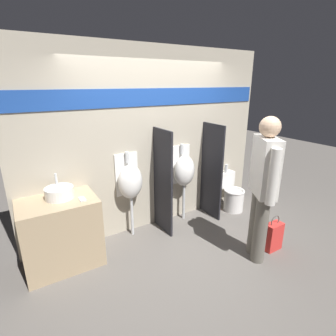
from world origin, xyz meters
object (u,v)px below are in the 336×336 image
Objects in this scene: sink_basin at (59,193)px; cell_phone at (82,199)px; toilet at (231,194)px; urinal_near_counter at (130,182)px; person_in_vest at (263,185)px; urinal_far at (184,171)px; shopping_bag at (273,236)px.

cell_phone is (0.22, -0.18, -0.06)m from sink_basin.
sink_basin is 2.91m from toilet.
person_in_vest reaches higher than urinal_near_counter.
urinal_far is 0.69× the size of person_in_vest.
person_in_vest reaches higher than sink_basin.
cell_phone reaches higher than shopping_bag.
person_in_vest is (2.13, -1.22, 0.07)m from sink_basin.
toilet is (0.93, -0.17, -0.57)m from urinal_far.
toilet is at bearing 0.98° from person_in_vest.
urinal_near_counter is 2.47× the size of shopping_bag.
sink_basin is 0.29m from cell_phone.
urinal_far is at bearing 10.32° from cell_phone.
urinal_near_counter is 1.00× the size of urinal_far.
toilet is at bearing -10.10° from urinal_far.
toilet is (2.83, -0.04, -0.66)m from sink_basin.
urinal_far is at bearing 41.64° from person_in_vest.
cell_phone is 0.81m from urinal_near_counter.
sink_basin is at bearing 179.10° from toilet.
sink_basin is 0.26× the size of urinal_far.
cell_phone is 0.11× the size of urinal_near_counter.
sink_basin reaches higher than cell_phone.
urinal_far is 1.60× the size of toilet.
urinal_near_counter is at bearing 137.50° from shopping_bag.
urinal_near_counter is at bearing 7.24° from sink_basin.
toilet is 1.26m from shopping_bag.
sink_basin reaches higher than shopping_bag.
shopping_bag is at bearing -61.26° from person_in_vest.
urinal_far reaches higher than toilet.
sink_basin is 0.41× the size of toilet.
urinal_near_counter is 0.69× the size of person_in_vest.
sink_basin is 0.26× the size of urinal_near_counter.
cell_phone is 2.56m from shopping_bag.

